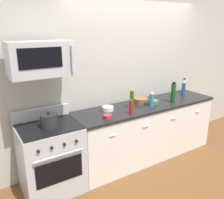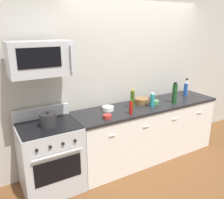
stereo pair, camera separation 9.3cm
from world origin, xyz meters
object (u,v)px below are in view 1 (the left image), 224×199
at_px(bowl_green_glaze, 153,102).
at_px(bottle_vinegar_white, 184,86).
at_px(bottle_wine_green, 173,93).
at_px(range_oven, 51,158).
at_px(microwave, 41,59).
at_px(bottle_soda_blue, 183,89).
at_px(bowl_wooden_salad, 141,100).
at_px(bottle_hot_sauce_red, 131,107).
at_px(bowl_red_small, 108,116).
at_px(stockpot, 49,121).
at_px(bottle_dish_soap, 152,100).
at_px(bottle_olive_oil, 132,99).
at_px(bowl_white_ceramic, 108,108).

bearing_deg(bowl_green_glaze, bottle_vinegar_white, 12.84).
bearing_deg(bottle_wine_green, range_oven, 175.99).
bearing_deg(microwave, bottle_soda_blue, 0.13).
bearing_deg(bowl_wooden_salad, bottle_vinegar_white, 3.41).
relative_size(bottle_hot_sauce_red, bowl_green_glaze, 1.39).
bearing_deg(bowl_green_glaze, bowl_wooden_salad, 132.82).
relative_size(bottle_wine_green, bottle_soda_blue, 1.36).
bearing_deg(bowl_red_small, bowl_green_glaze, 8.71).
bearing_deg(bottle_wine_green, stockpot, 177.48).
bearing_deg(bottle_dish_soap, bottle_wine_green, -3.59).
height_order(bottle_wine_green, bottle_soda_blue, bottle_wine_green).
height_order(microwave, bottle_olive_oil, microwave).
bearing_deg(bottle_olive_oil, bowl_wooden_salad, 24.29).
relative_size(bottle_wine_green, bowl_white_ceramic, 1.99).
xyz_separation_m(bottle_olive_oil, bottle_hot_sauce_red, (-0.17, -0.20, -0.04)).
bearing_deg(bottle_olive_oil, microwave, 177.79).
xyz_separation_m(bottle_olive_oil, bowl_red_small, (-0.54, -0.17, -0.11)).
height_order(range_oven, bowl_red_small, range_oven).
height_order(bottle_olive_oil, bottle_vinegar_white, bottle_olive_oil).
bearing_deg(range_oven, bottle_soda_blue, 1.15).
bearing_deg(bottle_olive_oil, range_oven, 179.76).
relative_size(bottle_olive_oil, bowl_white_ceramic, 1.69).
height_order(range_oven, bowl_white_ceramic, range_oven).
distance_m(bottle_dish_soap, bowl_green_glaze, 0.16).
relative_size(microwave, bowl_white_ceramic, 4.37).
xyz_separation_m(range_oven, bottle_olive_oil, (1.30, -0.01, 0.59)).
xyz_separation_m(microwave, stockpot, (-0.00, -0.10, -0.74)).
bearing_deg(stockpot, range_oven, 90.00).
relative_size(microwave, bottle_olive_oil, 2.59).
bearing_deg(bottle_hot_sauce_red, stockpot, 172.42).
bearing_deg(bowl_green_glaze, range_oven, 178.85).
relative_size(bottle_vinegar_white, bowl_green_glaze, 1.81).
bearing_deg(bottle_vinegar_white, bottle_soda_blue, -140.32).
height_order(bottle_wine_green, bowl_green_glaze, bottle_wine_green).
bearing_deg(bottle_vinegar_white, bowl_white_ceramic, -176.70).
distance_m(bottle_olive_oil, bowl_red_small, 0.58).
bearing_deg(stockpot, bowl_red_small, -9.39).
distance_m(bowl_wooden_salad, bowl_green_glaze, 0.21).
xyz_separation_m(bottle_hot_sauce_red, bowl_red_small, (-0.37, 0.02, -0.07)).
bearing_deg(range_oven, stockpot, -90.00).
bearing_deg(microwave, bowl_white_ceramic, 2.24).
height_order(bottle_wine_green, bottle_olive_oil, bottle_wine_green).
bearing_deg(microwave, stockpot, -90.13).
xyz_separation_m(bowl_wooden_salad, bowl_white_ceramic, (-0.65, -0.04, -0.01)).
xyz_separation_m(bottle_vinegar_white, bottle_hot_sauce_red, (-1.52, -0.38, -0.03)).
height_order(bottle_dish_soap, bowl_red_small, bottle_dish_soap).
relative_size(bottle_olive_oil, bottle_dish_soap, 1.30).
bearing_deg(bottle_olive_oil, bowl_red_small, -162.07).
bearing_deg(bottle_wine_green, bottle_dish_soap, 176.41).
distance_m(bottle_vinegar_white, bowl_white_ceramic, 1.73).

